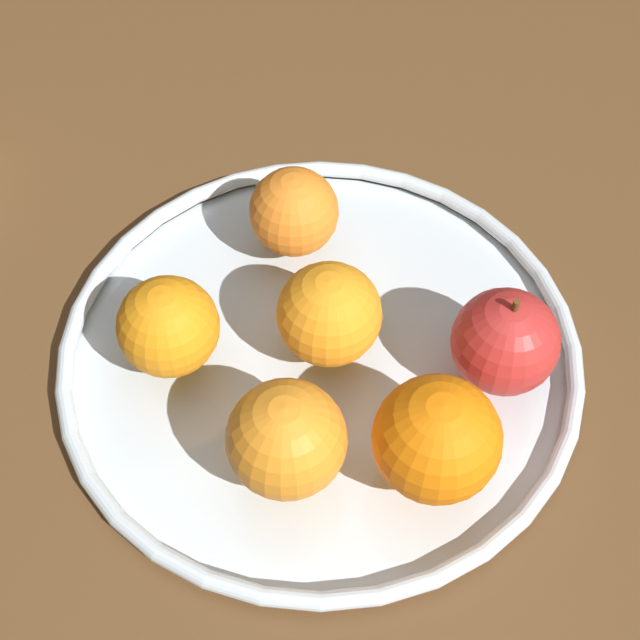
% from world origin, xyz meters
% --- Properties ---
extents(ground_plane, '(1.59, 1.59, 0.04)m').
position_xyz_m(ground_plane, '(0.00, 0.00, -0.02)').
color(ground_plane, brown).
extents(fruit_bowl, '(0.36, 0.36, 0.02)m').
position_xyz_m(fruit_bowl, '(0.00, 0.00, 0.01)').
color(fruit_bowl, silver).
rests_on(fruit_bowl, ground_plane).
extents(apple, '(0.07, 0.07, 0.08)m').
position_xyz_m(apple, '(-0.04, -0.11, 0.05)').
color(apple, red).
rests_on(apple, fruit_bowl).
extents(orange_center, '(0.07, 0.07, 0.07)m').
position_xyz_m(orange_center, '(0.01, 0.10, 0.05)').
color(orange_center, orange).
rests_on(orange_center, fruit_bowl).
extents(orange_back_left, '(0.07, 0.07, 0.07)m').
position_xyz_m(orange_back_left, '(-0.09, 0.04, 0.05)').
color(orange_back_left, orange).
rests_on(orange_back_left, fruit_bowl).
extents(orange_back_right, '(0.07, 0.07, 0.07)m').
position_xyz_m(orange_back_right, '(0.00, -0.01, 0.05)').
color(orange_back_right, orange).
rests_on(orange_back_right, fruit_bowl).
extents(orange_front_left, '(0.07, 0.07, 0.07)m').
position_xyz_m(orange_front_left, '(0.10, -0.00, 0.05)').
color(orange_front_left, orange).
rests_on(orange_front_left, fruit_bowl).
extents(orange_front_right, '(0.08, 0.08, 0.08)m').
position_xyz_m(orange_front_right, '(-0.11, -0.05, 0.06)').
color(orange_front_right, orange).
rests_on(orange_front_right, fruit_bowl).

